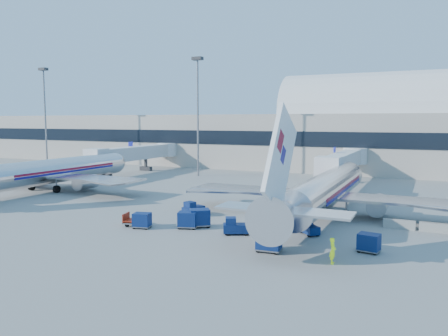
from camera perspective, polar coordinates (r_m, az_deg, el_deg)
The scene contains 20 objects.
ground at distance 49.36m, azimuth 0.26°, elevation -6.25°, with size 260.00×260.00×0.00m, color gray.
terminal at distance 105.32m, azimuth 6.50°, elevation 4.47°, with size 170.00×28.15×21.00m.
airliner_main at distance 49.88m, azimuth 12.98°, elevation -2.86°, with size 32.00×37.26×12.07m.
airliner_mid at distance 71.61m, azimuth -21.95°, elevation -0.44°, with size 32.00×37.26×12.07m.
jetbridge_near at distance 75.86m, azimuth 15.51°, elevation 0.90°, with size 4.40×27.50×6.25m.
jetbridge_mid at distance 92.72m, azimuth -11.00°, elevation 1.94°, with size 4.40×27.50×6.25m.
mast_far_west at distance 109.14m, azimuth -22.38°, elevation 7.92°, with size 2.00×1.20×22.60m.
mast_west at distance 84.12m, azimuth -3.45°, elevation 9.02°, with size 2.00×1.20×22.60m.
barrier_near at distance 46.84m, azimuth 21.90°, elevation -6.83°, with size 3.00×0.55×0.90m, color #9E9E96.
barrier_mid at distance 46.79m, azimuth 25.97°, elevation -7.02°, with size 3.00×0.55×0.90m, color #9E9E96.
tug_lead at distance 41.36m, azimuth 1.50°, elevation -7.66°, with size 2.77×2.21×1.62m.
tug_right at distance 42.14m, azimuth 11.01°, elevation -7.62°, with size 2.35×2.37×1.45m.
tug_left at distance 49.52m, azimuth -4.10°, elevation -5.35°, with size 1.99×2.77×1.63m.
cart_train_a at distance 44.18m, azimuth -3.17°, elevation -6.47°, with size 2.57×2.47×1.80m.
cart_train_b at distance 43.72m, azimuth -4.78°, elevation -6.72°, with size 2.24×1.96×1.66m.
cart_train_c at distance 44.40m, azimuth -10.66°, elevation -6.71°, with size 1.98×1.68×1.52m.
cart_solo_near at distance 36.20m, azimuth 5.91°, elevation -9.38°, with size 2.12×1.68×1.78m.
cart_solo_far at distance 37.76m, azimuth 18.41°, elevation -9.21°, with size 1.93×1.58×1.54m.
cart_open_red at distance 45.41m, azimuth -11.33°, elevation -6.89°, with size 2.67×2.14×0.63m.
ramp_worker at distance 34.11m, azimuth 14.01°, elevation -10.44°, with size 0.72×0.47×1.97m, color #B9F619.
Camera 1 is at (20.43, -43.65, 10.65)m, focal length 35.00 mm.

